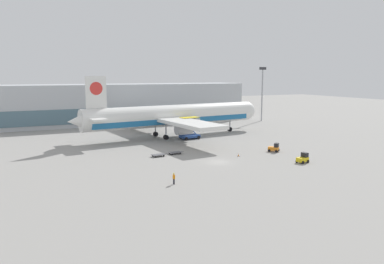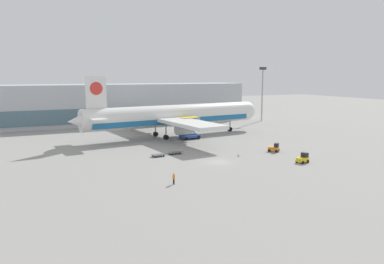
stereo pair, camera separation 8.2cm
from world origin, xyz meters
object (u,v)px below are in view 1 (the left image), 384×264
at_px(light_mast, 262,89).
at_px(baggage_tug_mid, 303,158).
at_px(airplane_main, 171,116).
at_px(baggage_dolly_second, 175,152).
at_px(traffic_cone_near, 239,155).
at_px(baggage_dolly_lead, 158,155).
at_px(scissor_lift_loader, 190,131).
at_px(ground_crew_near, 174,178).
at_px(baggage_tug_foreground, 274,148).

height_order(light_mast, baggage_tug_mid, light_mast).
bearing_deg(airplane_main, baggage_dolly_second, -116.31).
distance_m(baggage_tug_mid, traffic_cone_near, 13.49).
relative_size(light_mast, baggage_dolly_lead, 5.38).
distance_m(airplane_main, scissor_lift_loader, 7.20).
xyz_separation_m(light_mast, scissor_lift_loader, (-42.04, -25.34, -9.64)).
height_order(scissor_lift_loader, ground_crew_near, scissor_lift_loader).
bearing_deg(baggage_dolly_lead, traffic_cone_near, -28.93).
xyz_separation_m(baggage_dolly_second, traffic_cone_near, (11.50, -7.77, -0.11)).
distance_m(airplane_main, baggage_tug_mid, 42.24).
height_order(airplane_main, baggage_tug_foreground, airplane_main).
xyz_separation_m(baggage_tug_mid, baggage_dolly_lead, (-23.98, 17.66, -0.49)).
relative_size(baggage_tug_mid, ground_crew_near, 1.44).
height_order(airplane_main, baggage_dolly_lead, airplane_main).
xyz_separation_m(light_mast, baggage_tug_foreground, (-31.93, -49.11, -11.00)).
xyz_separation_m(scissor_lift_loader, baggage_tug_foreground, (10.12, -23.76, -1.36)).
distance_m(scissor_lift_loader, baggage_tug_foreground, 25.86).
distance_m(baggage_tug_mid, baggage_dolly_second, 27.03).
bearing_deg(baggage_tug_foreground, baggage_dolly_second, -148.02).
bearing_deg(baggage_tug_mid, traffic_cone_near, 117.87).
xyz_separation_m(scissor_lift_loader, ground_crew_near, (-20.36, -37.59, -1.14)).
distance_m(baggage_tug_mid, ground_crew_near, 29.01).
height_order(baggage_tug_foreground, baggage_tug_mid, same).
bearing_deg(traffic_cone_near, baggage_dolly_second, 145.95).
relative_size(light_mast, scissor_lift_loader, 3.38).
bearing_deg(traffic_cone_near, light_mast, 49.89).
bearing_deg(light_mast, baggage_dolly_second, -141.85).
distance_m(airplane_main, traffic_cone_near, 30.38).
height_order(airplane_main, traffic_cone_near, airplane_main).
relative_size(baggage_dolly_second, ground_crew_near, 2.03).
height_order(light_mast, traffic_cone_near, light_mast).
bearing_deg(baggage_dolly_second, traffic_cone_near, -38.76).
relative_size(light_mast, ground_crew_near, 10.93).
height_order(baggage_dolly_second, traffic_cone_near, traffic_cone_near).
xyz_separation_m(baggage_dolly_second, ground_crew_near, (-9.08, -21.05, 0.71)).
bearing_deg(traffic_cone_near, scissor_lift_loader, 90.50).
xyz_separation_m(scissor_lift_loader, baggage_tug_mid, (8.53, -34.92, -1.36)).
bearing_deg(ground_crew_near, scissor_lift_loader, -43.00).
distance_m(baggage_tug_foreground, ground_crew_near, 33.47).
distance_m(baggage_tug_mid, baggage_dolly_lead, 29.78).
bearing_deg(baggage_tug_foreground, scissor_lift_loader, 163.67).
height_order(baggage_tug_foreground, ground_crew_near, baggage_tug_foreground).
bearing_deg(scissor_lift_loader, baggage_dolly_lead, -137.80).
xyz_separation_m(baggage_tug_foreground, baggage_dolly_lead, (-25.57, 6.49, -0.49)).
height_order(airplane_main, scissor_lift_loader, airplane_main).
distance_m(baggage_dolly_lead, ground_crew_near, 20.92).
relative_size(light_mast, baggage_tug_foreground, 7.24).
bearing_deg(scissor_lift_loader, baggage_tug_foreground, -72.92).
bearing_deg(airplane_main, baggage_dolly_lead, -124.48).
bearing_deg(airplane_main, ground_crew_near, -117.79).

